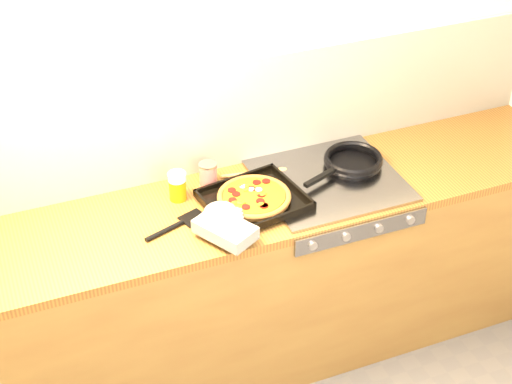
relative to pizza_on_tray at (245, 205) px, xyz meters
name	(u,v)px	position (x,y,z in m)	size (l,w,h in m)	color
room_shell	(207,120)	(-0.03, 0.37, 0.21)	(3.20, 3.20, 3.20)	white
counter_run	(234,285)	(-0.03, 0.08, -0.49)	(3.20, 0.62, 0.90)	olive
stovetop	(329,181)	(0.42, 0.08, -0.04)	(0.60, 0.56, 0.02)	gray
pizza_on_tray	(245,205)	(0.00, 0.00, 0.00)	(0.53, 0.51, 0.07)	black
frying_pan	(352,161)	(0.56, 0.14, 0.00)	(0.46, 0.34, 0.04)	black
tomato_can	(208,175)	(-0.07, 0.25, 0.01)	(0.09, 0.09, 0.11)	maroon
juice_glass	(177,186)	(-0.22, 0.20, 0.02)	(0.08, 0.08, 0.13)	#C87B0B
wooden_spoon	(261,172)	(0.17, 0.25, -0.03)	(0.30, 0.09, 0.02)	#AD8049
black_spatula	(177,225)	(-0.29, 0.02, -0.04)	(0.28, 0.14, 0.02)	black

